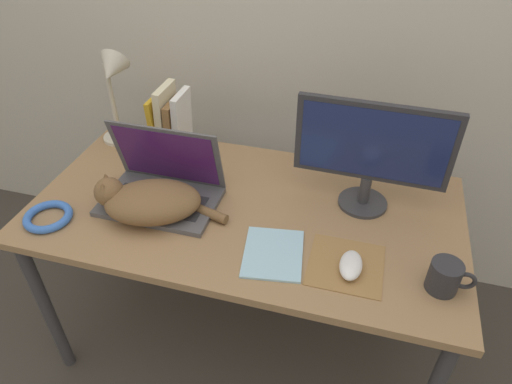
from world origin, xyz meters
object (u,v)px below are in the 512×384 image
object	(u,v)px
desk_lamp	(113,84)
cable_coil	(48,217)
cat	(149,201)
external_monitor	(372,151)
mug	(445,277)
laptop	(162,187)
notepad	(273,253)
book_row	(171,122)
computer_mouse	(351,265)

from	to	relation	value
desk_lamp	cable_coil	distance (m)	0.54
cat	external_monitor	world-z (taller)	external_monitor
cable_coil	mug	size ratio (longest dim) A/B	1.23
laptop	notepad	bearing A→B (deg)	-20.31
book_row	cat	bearing A→B (deg)	-76.76
external_monitor	cable_coil	bearing A→B (deg)	-159.98
laptop	cat	size ratio (longest dim) A/B	0.89
desk_lamp	mug	xyz separation A→B (m)	(1.20, -0.44, -0.21)
book_row	external_monitor	bearing A→B (deg)	-11.87
notepad	mug	size ratio (longest dim) A/B	1.85
computer_mouse	desk_lamp	distance (m)	1.07
external_monitor	book_row	size ratio (longest dim) A/B	1.85
notepad	mug	distance (m)	0.47
laptop	external_monitor	world-z (taller)	external_monitor
external_monitor	book_row	distance (m)	0.77
computer_mouse	notepad	size ratio (longest dim) A/B	0.50
laptop	computer_mouse	xyz separation A→B (m)	(0.65, -0.16, -0.03)
notepad	mug	world-z (taller)	mug
cat	mug	size ratio (longest dim) A/B	3.42
computer_mouse	mug	xyz separation A→B (m)	(0.25, 0.00, 0.02)
computer_mouse	cable_coil	size ratio (longest dim) A/B	0.75
desk_lamp	notepad	bearing A→B (deg)	-31.35
cable_coil	external_monitor	bearing A→B (deg)	20.02
cat	notepad	world-z (taller)	cat
laptop	computer_mouse	distance (m)	0.67
cat	book_row	xyz separation A→B (m)	(-0.09, 0.40, 0.06)
laptop	cable_coil	bearing A→B (deg)	-147.42
external_monitor	computer_mouse	bearing A→B (deg)	-91.16
external_monitor	notepad	bearing A→B (deg)	-126.90
computer_mouse	mug	size ratio (longest dim) A/B	0.92
notepad	cat	bearing A→B (deg)	171.06
cat	mug	distance (m)	0.90
cat	mug	world-z (taller)	cat
computer_mouse	cable_coil	world-z (taller)	computer_mouse
laptop	mug	bearing A→B (deg)	-9.96
laptop	book_row	world-z (taller)	book_row
laptop	notepad	xyz separation A→B (m)	(0.42, -0.16, -0.04)
book_row	desk_lamp	world-z (taller)	desk_lamp
cable_coil	book_row	bearing A→B (deg)	67.34
computer_mouse	mug	world-z (taller)	mug
laptop	notepad	distance (m)	0.45
cat	external_monitor	size ratio (longest dim) A/B	0.89
book_row	mug	xyz separation A→B (m)	(0.99, -0.47, -0.07)
computer_mouse	cat	bearing A→B (deg)	173.87
cat	desk_lamp	distance (m)	0.52
cat	external_monitor	bearing A→B (deg)	20.16
book_row	desk_lamp	bearing A→B (deg)	-172.68
desk_lamp	cable_coil	world-z (taller)	desk_lamp
cable_coil	cat	bearing A→B (deg)	19.73
computer_mouse	book_row	distance (m)	0.89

